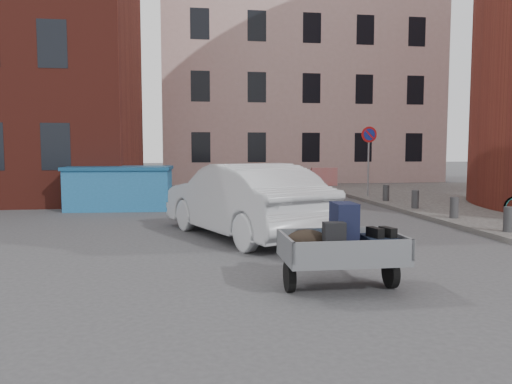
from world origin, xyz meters
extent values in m
plane|color=#38383A|center=(0.00, 0.00, 0.00)|extent=(120.00, 120.00, 0.00)
cube|color=#C59F97|center=(6.00, 22.00, 7.00)|extent=(16.00, 8.00, 14.00)
cylinder|color=gray|center=(6.00, 9.50, 1.42)|extent=(0.07, 0.07, 2.60)
cylinder|color=red|center=(6.00, 9.48, 2.47)|extent=(0.60, 0.03, 0.60)
cylinder|color=navy|center=(6.00, 9.46, 2.47)|extent=(0.44, 0.03, 0.44)
cylinder|color=#3A3A3D|center=(6.00, 1.20, 0.40)|extent=(0.22, 0.22, 0.55)
cylinder|color=#3A3A3D|center=(6.00, 3.40, 0.40)|extent=(0.22, 0.22, 0.55)
cylinder|color=#3A3A3D|center=(6.00, 5.60, 0.40)|extent=(0.22, 0.22, 0.55)
cylinder|color=#3A3A3D|center=(6.00, 7.80, 0.40)|extent=(0.22, 0.22, 0.55)
cube|color=red|center=(2.50, 15.00, 0.50)|extent=(1.30, 0.18, 1.00)
cube|color=red|center=(4.20, 15.00, 0.50)|extent=(1.30, 0.18, 1.00)
cube|color=red|center=(5.90, 15.00, 0.50)|extent=(1.30, 0.18, 1.00)
cylinder|color=black|center=(0.35, -2.17, 0.22)|extent=(0.11, 0.44, 0.44)
cylinder|color=black|center=(1.79, -2.19, 0.22)|extent=(0.11, 0.44, 0.44)
cube|color=slate|center=(1.07, -2.18, 0.46)|extent=(1.61, 1.12, 0.08)
cube|color=slate|center=(0.29, -2.17, 0.64)|extent=(0.05, 1.10, 0.28)
cube|color=slate|center=(1.85, -2.19, 0.64)|extent=(0.05, 1.10, 0.28)
cube|color=slate|center=(1.08, -1.65, 0.64)|extent=(1.60, 0.06, 0.28)
cube|color=slate|center=(1.06, -2.71, 0.64)|extent=(1.60, 0.06, 0.28)
cube|color=slate|center=(1.08, -1.28, 0.40)|extent=(0.09, 0.70, 0.06)
cube|color=#151933|center=(1.12, -2.13, 0.85)|extent=(0.31, 0.45, 0.70)
cube|color=black|center=(1.57, -2.29, 0.62)|extent=(0.41, 0.60, 0.25)
ellipsoid|color=black|center=(0.57, -2.22, 0.68)|extent=(0.60, 0.37, 0.36)
cube|color=black|center=(0.89, -2.43, 0.74)|extent=(0.28, 0.18, 0.48)
ellipsoid|color=blue|center=(1.03, -1.83, 0.62)|extent=(0.36, 0.30, 0.24)
cube|color=black|center=(1.49, -2.33, 0.81)|extent=(0.17, 0.29, 0.13)
cube|color=black|center=(1.67, -2.34, 0.81)|extent=(0.17, 0.29, 0.13)
cube|color=#21669F|center=(-3.01, 7.65, 0.63)|extent=(3.26, 1.79, 1.27)
cube|color=navy|center=(-3.01, 7.65, 1.32)|extent=(3.38, 1.90, 0.11)
imported|color=silver|center=(0.24, 2.15, 0.81)|extent=(3.44, 5.19, 1.62)
camera|label=1|loc=(-1.09, -8.66, 1.94)|focal=35.00mm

